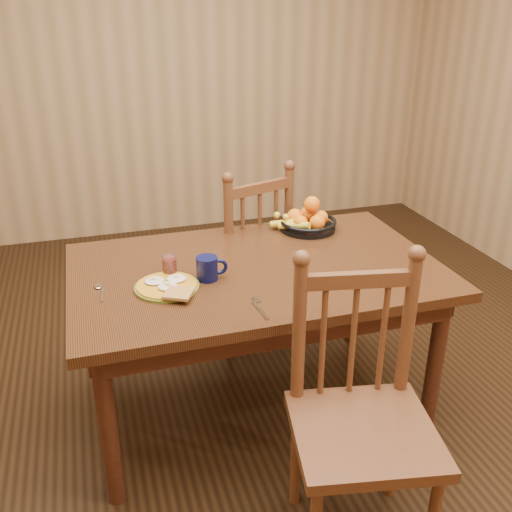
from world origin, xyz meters
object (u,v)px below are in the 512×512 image
object	(u,v)px
chair_far	(243,257)
fruit_bowl	(307,221)
chair_near	(361,419)
breakfast_plate	(168,286)
coffee_mug	(208,268)
dining_table	(256,284)

from	to	relation	value
chair_far	fruit_bowl	distance (m)	0.49
chair_far	chair_near	world-z (taller)	chair_near
chair_near	chair_far	bearing A→B (deg)	101.59
breakfast_plate	coffee_mug	distance (m)	0.19
dining_table	fruit_bowl	world-z (taller)	fruit_bowl
chair_far	fruit_bowl	size ratio (longest dim) A/B	3.19
chair_far	breakfast_plate	distance (m)	0.94
breakfast_plate	chair_far	bearing A→B (deg)	54.57
dining_table	chair_far	world-z (taller)	chair_far
chair_near	breakfast_plate	bearing A→B (deg)	138.86
dining_table	coffee_mug	world-z (taller)	coffee_mug
chair_far	breakfast_plate	bearing A→B (deg)	35.73
chair_far	chair_near	size ratio (longest dim) A/B	0.99
dining_table	coffee_mug	xyz separation A→B (m)	(-0.23, -0.06, 0.14)
coffee_mug	chair_far	bearing A→B (deg)	63.68
chair_far	breakfast_plate	size ratio (longest dim) A/B	3.38
fruit_bowl	dining_table	bearing A→B (deg)	-137.27
dining_table	fruit_bowl	xyz separation A→B (m)	(0.38, 0.35, 0.13)
breakfast_plate	fruit_bowl	bearing A→B (deg)	29.79
chair_far	chair_near	distance (m)	1.42
breakfast_plate	fruit_bowl	world-z (taller)	fruit_bowl
chair_near	breakfast_plate	distance (m)	0.91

